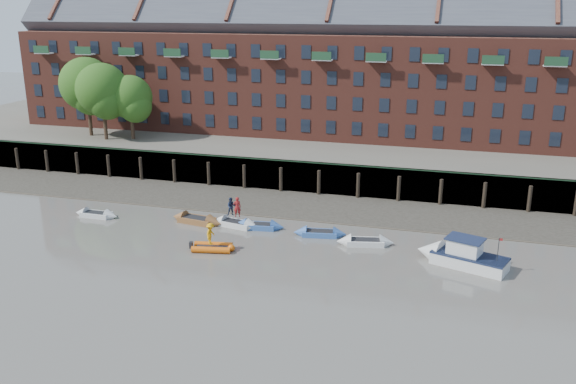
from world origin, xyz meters
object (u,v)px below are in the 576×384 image
at_px(rowboat_6, 365,242).
at_px(rib_tender, 214,247).
at_px(rowboat_5, 320,233).
at_px(person_rib_crew, 211,234).
at_px(rowboat_0, 96,214).
at_px(motor_launch, 455,255).
at_px(rowboat_3, 236,224).
at_px(person_rower_b, 231,207).
at_px(person_rower_a, 237,207).
at_px(rowboat_4, 259,226).
at_px(rowboat_2, 197,220).

distance_m(rowboat_6, rib_tender, 12.13).
distance_m(rowboat_5, person_rib_crew, 9.37).
bearing_deg(rowboat_0, motor_launch, -2.59).
xyz_separation_m(rowboat_3, person_rib_crew, (0.02, -5.67, 1.18)).
height_order(rowboat_6, person_rower_b, person_rower_b).
distance_m(rowboat_0, motor_launch, 31.73).
xyz_separation_m(rowboat_0, rowboat_5, (20.72, 0.89, 0.01)).
bearing_deg(motor_launch, rowboat_0, 15.54).
xyz_separation_m(rowboat_0, person_rower_a, (13.30, 1.15, 1.58)).
bearing_deg(rowboat_5, rowboat_0, 173.50).
height_order(rowboat_4, person_rib_crew, person_rib_crew).
height_order(rib_tender, motor_launch, motor_launch).
distance_m(rowboat_4, rowboat_6, 9.54).
height_order(motor_launch, person_rower_a, person_rower_a).
bearing_deg(rib_tender, person_rower_a, 80.38).
distance_m(rowboat_5, rib_tender, 9.08).
distance_m(rowboat_0, person_rower_a, 13.44).
height_order(rowboat_5, person_rower_b, person_rower_b).
relative_size(motor_launch, person_rib_crew, 4.06).
xyz_separation_m(rowboat_5, person_rib_crew, (-7.55, -5.43, 1.19)).
height_order(rowboat_4, rowboat_6, rowboat_6).
relative_size(rib_tender, motor_launch, 0.48).
bearing_deg(rowboat_3, motor_launch, 2.35).
relative_size(rowboat_3, rowboat_5, 1.04).
bearing_deg(rowboat_2, rowboat_3, 10.16).
distance_m(rowboat_2, person_rower_b, 3.54).
bearing_deg(rowboat_2, person_rower_a, 10.47).
bearing_deg(person_rib_crew, rowboat_2, 34.49).
relative_size(rowboat_5, motor_launch, 0.65).
bearing_deg(rowboat_2, person_rib_crew, -47.71).
xyz_separation_m(rib_tender, person_rib_crew, (-0.20, -0.10, 1.16)).
height_order(rowboat_0, motor_launch, motor_launch).
distance_m(rib_tender, person_rower_a, 5.80).
relative_size(rowboat_3, motor_launch, 0.68).
xyz_separation_m(rib_tender, person_rower_b, (-0.69, 5.75, 1.47)).
xyz_separation_m(rowboat_2, person_rower_b, (3.21, 0.27, 1.46)).
bearing_deg(person_rower_a, rowboat_2, -20.82).
height_order(rowboat_3, rowboat_5, rowboat_3).
xyz_separation_m(person_rower_a, person_rower_b, (-0.61, 0.16, -0.08)).
bearing_deg(rowboat_5, rib_tender, -152.98).
distance_m(motor_launch, person_rib_crew, 18.71).
bearing_deg(rowboat_0, rowboat_4, 5.11).
height_order(rowboat_0, rib_tender, rowboat_0).
bearing_deg(motor_launch, rowboat_5, 4.78).
bearing_deg(rib_tender, rowboat_2, 114.99).
xyz_separation_m(rowboat_0, rowboat_4, (15.22, 1.15, 0.01)).
height_order(rowboat_3, motor_launch, motor_launch).
height_order(rowboat_6, person_rib_crew, person_rib_crew).
relative_size(rowboat_6, rib_tender, 1.40).
bearing_deg(person_rower_b, person_rower_a, -36.37).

